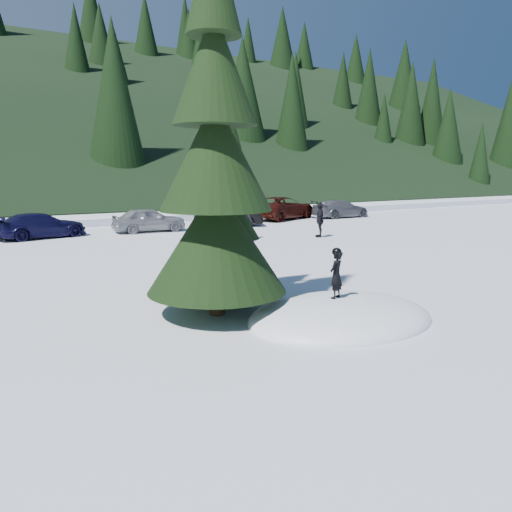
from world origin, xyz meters
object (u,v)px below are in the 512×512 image
spruce_short (226,217)px  car_7 (340,209)px  car_4 (149,220)px  car_5 (228,215)px  adult_0 (246,222)px  adult_1 (320,220)px  car_3 (41,225)px  car_6 (282,208)px  spruce_tall (216,170)px  child_skier (336,275)px  adult_2 (233,220)px

spruce_short → car_7: 23.62m
spruce_short → car_4: bearing=78.2°
spruce_short → car_5: 16.94m
adult_0 → adult_1: bearing=-116.9°
car_4 → spruce_short: bearing=172.6°
adult_1 → car_3: bearing=-79.6°
car_6 → spruce_tall: bearing=120.2°
adult_1 → car_6: 9.50m
car_4 → car_5: car_5 is taller
child_skier → spruce_tall: bearing=-62.0°
car_4 → car_5: size_ratio=0.97×
adult_1 → adult_2: 4.37m
adult_0 → spruce_tall: bearing=139.4°
car_5 → car_6: bearing=-46.1°
car_6 → car_7: (4.27, -1.19, -0.14)m
adult_1 → car_4: adult_1 is taller
adult_1 → adult_0: bearing=-69.3°
spruce_short → adult_1: spruce_short is taller
spruce_short → car_6: 21.55m
car_5 → car_6: car_6 is taller
child_skier → car_5: bearing=-134.1°
car_3 → spruce_tall: bearing=172.5°
car_7 → car_3: bearing=92.1°
child_skier → car_6: bearing=-144.4°
child_skier → car_7: size_ratio=0.25×
adult_0 → adult_1: (3.54, -1.27, 0.03)m
spruce_short → adult_2: size_ratio=2.88×
adult_2 → adult_1: bearing=169.6°
adult_1 → car_4: 9.31m
adult_1 → car_7: (7.94, 7.57, -0.22)m
adult_0 → car_3: (-8.45, 5.66, -0.19)m
adult_2 → adult_0: bearing=146.1°
spruce_short → car_5: bearing=61.5°
spruce_tall → adult_2: spruce_tall is taller
car_5 → adult_2: bearing=177.0°
adult_1 → car_3: (-11.99, 6.93, -0.23)m
adult_2 → child_skier: bearing=84.1°
car_6 → car_7: car_6 is taller
spruce_tall → car_7: 25.40m
adult_0 → car_6: adult_0 is taller
car_3 → car_5: 10.39m
adult_0 → adult_2: 0.69m
spruce_short → car_5: spruce_short is taller
car_4 → spruce_tall: bearing=170.2°
spruce_tall → adult_2: (6.65, 11.29, -2.39)m
car_3 → adult_1: bearing=-132.1°
spruce_short → car_3: bearing=98.8°
adult_0 → car_5: size_ratio=0.40×
adult_0 → car_5: adult_0 is taller
spruce_tall → car_7: bearing=42.6°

